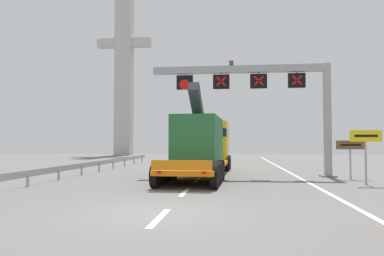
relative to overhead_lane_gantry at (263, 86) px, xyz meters
The scene contains 9 objects.
ground 14.55m from the overhead_lane_gantry, 108.33° to the right, with size 112.00×112.00×0.00m, color slate.
lane_markings 8.63m from the overhead_lane_gantry, 126.36° to the left, with size 0.20×50.69×0.01m.
edge_line_right 5.98m from the overhead_lane_gantry, 20.69° to the right, with size 0.20×63.00×0.01m, color silver.
overhead_lane_gantry is the anchor object (origin of this frame).
heavy_haul_truck_orange 5.24m from the overhead_lane_gantry, behind, with size 3.52×14.15×5.30m.
exit_sign_yellow 7.27m from the overhead_lane_gantry, 43.55° to the right, with size 1.51×0.15×2.69m.
tourist_info_sign_brown 6.32m from the overhead_lane_gantry, 16.67° to the right, with size 1.58×0.15×2.19m.
guardrail_left 12.64m from the overhead_lane_gantry, behind, with size 0.13×31.36×0.76m.
bridge_pylon_distant 43.25m from the overhead_lane_gantry, 118.57° to the left, with size 9.00×2.00×30.35m.
Camera 1 is at (2.37, -10.81, 2.07)m, focal length 34.91 mm.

